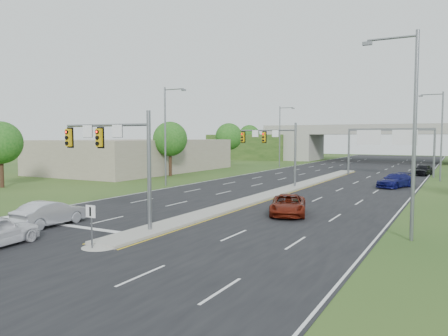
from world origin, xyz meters
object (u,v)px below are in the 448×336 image
overpass (380,146)px  car_far_c (423,170)px  signal_mast_near (118,150)px  car_far_b (395,180)px  car_far_a (288,205)px  car_silver (51,213)px  keep_right_sign (91,219)px  sign_gantry (389,139)px  signal_mast_far (275,144)px

overpass → car_far_c: size_ratio=17.37×
overpass → car_far_c: (11.00, -32.00, -2.75)m
signal_mast_near → overpass: bearing=88.4°
signal_mast_near → car_far_c: signal_mast_near is taller
car_far_b → car_far_a: bearing=-81.0°
overpass → signal_mast_near: bearing=-91.6°
car_silver → keep_right_sign: bearing=155.4°
keep_right_sign → overpass: overpass is taller
car_far_a → car_silver: bearing=-155.3°
sign_gantry → car_far_b: (2.84, -14.70, -4.46)m
sign_gantry → car_far_a: 36.21m
signal_mast_near → keep_right_sign: bearing=-63.1°
signal_mast_far → car_far_a: 17.97m
signal_mast_far → sign_gantry: bearing=65.9°
signal_mast_near → sign_gantry: 45.88m
car_silver → car_far_b: 35.57m
car_silver → car_far_a: size_ratio=0.92×
signal_mast_near → car_silver: size_ratio=1.49×
car_far_b → signal_mast_far: bearing=-135.0°
car_far_c → keep_right_sign: bearing=-92.0°
signal_mast_far → sign_gantry: (8.95, 19.99, 0.51)m
sign_gantry → car_far_a: (-1.58, -35.89, -4.51)m
keep_right_sign → signal_mast_far: bearing=94.4°
keep_right_sign → overpass: 84.55m
signal_mast_far → car_far_c: signal_mast_far is taller
overpass → car_far_c: bearing=-71.0°
car_far_a → car_far_b: size_ratio=0.97×
car_silver → car_far_b: size_ratio=0.89×
sign_gantry → car_far_c: size_ratio=2.51×
signal_mast_near → keep_right_sign: signal_mast_near is taller
overpass → signal_mast_far: bearing=-92.4°
sign_gantry → signal_mast_near: bearing=-101.2°
overpass → car_far_b: 50.75m
signal_mast_near → signal_mast_far: 25.00m
sign_gantry → car_silver: bearing=-105.8°
signal_mast_far → car_far_b: (11.79, 5.30, -3.94)m
signal_mast_near → car_far_a: (7.37, 9.11, -3.99)m
signal_mast_far → overpass: bearing=87.6°
car_far_a → car_far_c: (5.90, 38.97, 0.07)m
keep_right_sign → car_far_b: keep_right_sign is taller
keep_right_sign → overpass: bearing=90.0°
signal_mast_far → overpass: 55.13m
keep_right_sign → car_far_c: size_ratio=0.48×
overpass → car_silver: size_ratio=17.06×
signal_mast_near → overpass: size_ratio=0.09×
signal_mast_near → car_far_a: size_ratio=1.37×
signal_mast_near → car_silver: signal_mast_near is taller
signal_mast_near → car_far_a: bearing=51.0°
signal_mast_near → car_silver: 5.96m
signal_mast_far → keep_right_sign: size_ratio=3.18×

